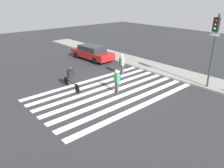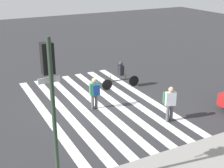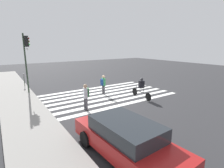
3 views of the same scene
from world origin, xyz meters
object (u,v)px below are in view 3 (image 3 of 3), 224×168
(traffic_light, at_px, (26,52))
(car_parked_far_curb, at_px, (126,139))
(pedestrian_adult_blue_shirt, at_px, (86,95))
(cyclist_far_lane, at_px, (141,87))
(pedestrian_adult_yellow_jacket, at_px, (103,83))
(parking_meter, at_px, (24,77))

(traffic_light, relative_size, car_parked_far_curb, 1.02)
(pedestrian_adult_blue_shirt, bearing_deg, cyclist_far_lane, -72.80)
(traffic_light, distance_m, pedestrian_adult_yellow_jacket, 6.55)
(parking_meter, relative_size, pedestrian_adult_yellow_jacket, 0.85)
(parking_meter, height_order, car_parked_far_curb, car_parked_far_curb)
(traffic_light, bearing_deg, parking_meter, 1.62)
(pedestrian_adult_blue_shirt, relative_size, cyclist_far_lane, 0.73)
(traffic_light, height_order, cyclist_far_lane, traffic_light)
(traffic_light, bearing_deg, pedestrian_adult_blue_shirt, -159.06)
(car_parked_far_curb, bearing_deg, parking_meter, 3.34)
(pedestrian_adult_yellow_jacket, height_order, car_parked_far_curb, pedestrian_adult_yellow_jacket)
(cyclist_far_lane, xyz_separation_m, car_parked_far_curb, (-5.02, 5.45, -0.14))
(parking_meter, distance_m, cyclist_far_lane, 11.03)
(parking_meter, distance_m, pedestrian_adult_blue_shirt, 8.82)
(pedestrian_adult_blue_shirt, xyz_separation_m, car_parked_far_curb, (-5.12, 0.90, -0.25))
(pedestrian_adult_blue_shirt, relative_size, car_parked_far_curb, 0.34)
(car_parked_far_curb, bearing_deg, pedestrian_adult_blue_shirt, -12.63)
(traffic_light, xyz_separation_m, car_parked_far_curb, (-11.03, -1.36, -2.69))
(pedestrian_adult_blue_shirt, xyz_separation_m, cyclist_far_lane, (-0.10, -4.55, -0.10))
(pedestrian_adult_yellow_jacket, relative_size, cyclist_far_lane, 0.70)
(parking_meter, distance_m, car_parked_far_curb, 13.71)
(parking_meter, xyz_separation_m, pedestrian_adult_blue_shirt, (-8.51, -2.33, -0.04))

